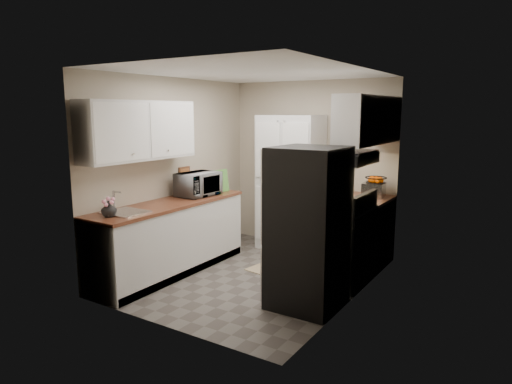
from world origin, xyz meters
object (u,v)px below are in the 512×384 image
microwave (198,184)px  toaster_oven (374,190)px  electric_range (340,244)px  wine_bottle (202,182)px  refrigerator (308,228)px  pantry_cabinet (290,183)px

microwave → toaster_oven: bearing=-57.0°
electric_range → wine_bottle: size_ratio=4.15×
electric_range → refrigerator: size_ratio=0.66×
wine_bottle → microwave: bearing=-59.3°
pantry_cabinet → toaster_oven: bearing=0.1°
microwave → wine_bottle: size_ratio=2.11×
refrigerator → wine_bottle: refrigerator is taller
pantry_cabinet → wine_bottle: 1.31m
wine_bottle → toaster_oven: size_ratio=0.80×
electric_range → toaster_oven: 1.08m
refrigerator → toaster_oven: (0.13, 1.73, 0.17)m
microwave → pantry_cabinet: bearing=-30.4°
electric_range → refrigerator: 0.88m
electric_range → microwave: bearing=-172.3°
electric_range → microwave: (-1.95, -0.26, 0.60)m
refrigerator → toaster_oven: refrigerator is taller
pantry_cabinet → refrigerator: size_ratio=1.18×
refrigerator → wine_bottle: (-2.08, 0.81, 0.21)m
pantry_cabinet → electric_range: (1.17, -0.93, -0.52)m
refrigerator → toaster_oven: bearing=85.9°
refrigerator → microwave: refrigerator is taller
refrigerator → microwave: size_ratio=2.96×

